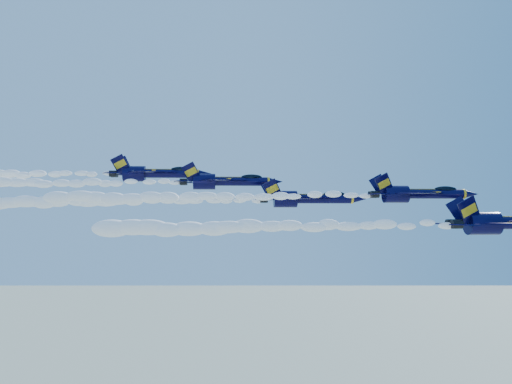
{
  "coord_description": "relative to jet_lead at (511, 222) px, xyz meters",
  "views": [
    {
      "loc": [
        -15.48,
        -73.78,
        151.76
      ],
      "look_at": [
        -9.78,
        2.76,
        154.52
      ],
      "focal_mm": 35.0,
      "sensor_mm": 36.0,
      "label": 1
    }
  ],
  "objects": [
    {
      "name": "smoke_trail_jet_second",
      "position": [
        -37.14,
        6.82,
        3.38
      ],
      "size": [
        42.94,
        1.83,
        1.65
      ],
      "primitive_type": "ellipsoid",
      "color": "white"
    },
    {
      "name": "smoke_trail_jet_third",
      "position": [
        -50.96,
        20.99,
        2.99
      ],
      "size": [
        42.94,
        2.11,
        1.9
      ],
      "primitive_type": "ellipsoid",
      "color": "white"
    },
    {
      "name": "jet_third",
      "position": [
        -21.95,
        20.99,
        3.43
      ],
      "size": [
        17.65,
        14.48,
        6.56
      ],
      "color": "black"
    },
    {
      "name": "smoke_trail_jet_lead",
      "position": [
        -29.31,
        -0.0,
        -0.45
      ],
      "size": [
        42.94,
        2.19,
        1.97
      ],
      "primitive_type": "ellipsoid",
      "color": "white"
    },
    {
      "name": "jet_fourth",
      "position": [
        -35.2,
        25.42,
        6.47
      ],
      "size": [
        17.54,
        14.39,
        6.52
      ],
      "color": "black"
    },
    {
      "name": "jet_fifth",
      "position": [
        -47.88,
        32.21,
        8.25
      ],
      "size": [
        18.42,
        15.11,
        6.85
      ],
      "color": "black"
    },
    {
      "name": "jet_second",
      "position": [
        -9.13,
        6.82,
        3.8
      ],
      "size": [
        15.31,
        12.56,
        5.69
      ],
      "color": "black"
    },
    {
      "name": "smoke_trail_jet_fourth",
      "position": [
        -64.17,
        25.42,
        6.03
      ],
      "size": [
        42.94,
        2.09,
        1.89
      ],
      "primitive_type": "ellipsoid",
      "color": "white"
    },
    {
      "name": "jet_lead",
      "position": [
        0.0,
        0.0,
        0.0
      ],
      "size": [
        18.35,
        15.05,
        6.82
      ],
      "color": "black"
    }
  ]
}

